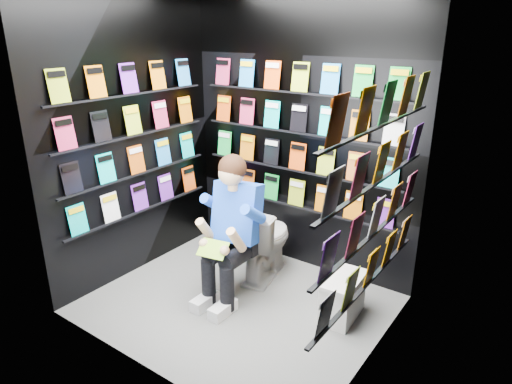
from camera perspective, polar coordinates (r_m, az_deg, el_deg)
The scene contains 13 objects.
floor at distance 4.11m, azimuth -2.36°, elevation -13.79°, with size 2.40×2.40×0.00m, color #5C5C59.
wall_back at distance 4.36m, azimuth 5.51°, elevation 6.83°, with size 2.40×0.04×2.60m, color black.
wall_front at distance 2.88m, azimuth -15.00°, elevation -0.73°, with size 2.40×0.04×2.60m, color black.
wall_left at distance 4.38m, azimuth -15.19°, elevation 6.27°, with size 0.04×2.00×2.60m, color black.
wall_right at distance 3.01m, azimuth 15.67°, elevation 0.06°, with size 0.04×2.00×2.60m, color black.
comics_back at distance 4.34m, azimuth 5.31°, elevation 6.82°, with size 2.10×0.06×1.37m, color #E34C10, non-canonical shape.
comics_left at distance 4.36m, azimuth -14.94°, elevation 6.29°, with size 0.06×1.70×1.37m, color #E34C10, non-canonical shape.
comics_right at distance 3.01m, azimuth 15.15°, elevation 0.26°, with size 0.06×1.70×1.37m, color #E34C10, non-canonical shape.
toilet at distance 4.37m, azimuth 0.96°, elevation -6.06°, with size 0.42×0.75×0.73m, color white.
longbox at distance 3.94m, azimuth 10.73°, elevation -12.99°, with size 0.24×0.44×0.33m, color silver.
longbox_lid at distance 3.84m, azimuth 10.90°, elevation -10.69°, with size 0.27×0.47×0.03m, color silver.
reader at distance 3.92m, azimuth -2.16°, elevation -2.66°, with size 0.53×0.77×1.43m, color blue, non-canonical shape.
held_comic at distance 3.76m, azimuth -5.40°, elevation -7.10°, with size 0.25×0.01×0.17m, color green.
Camera 1 is at (2.12, -2.69, 2.28)m, focal length 32.00 mm.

